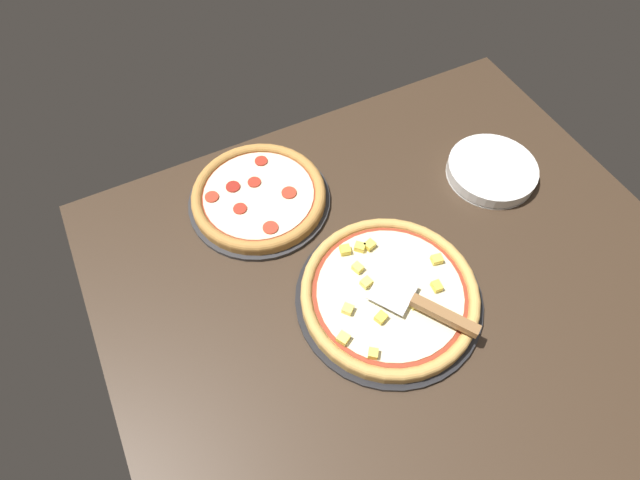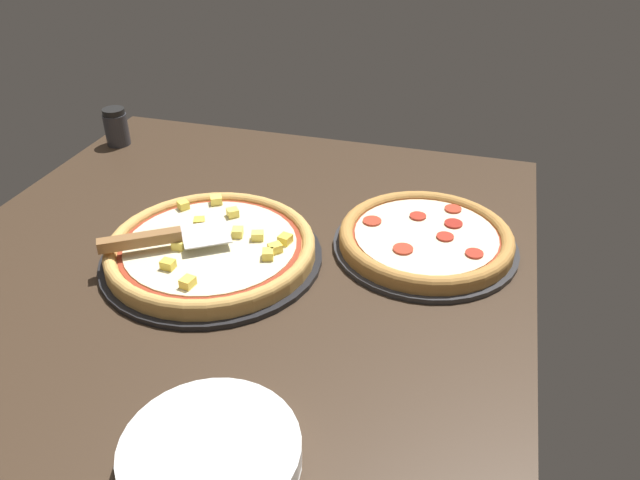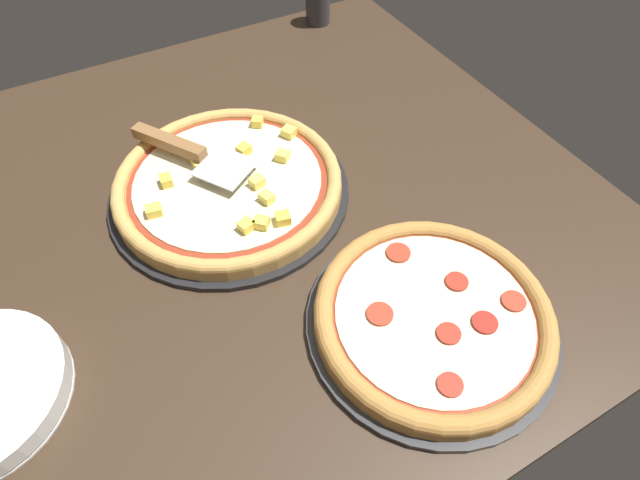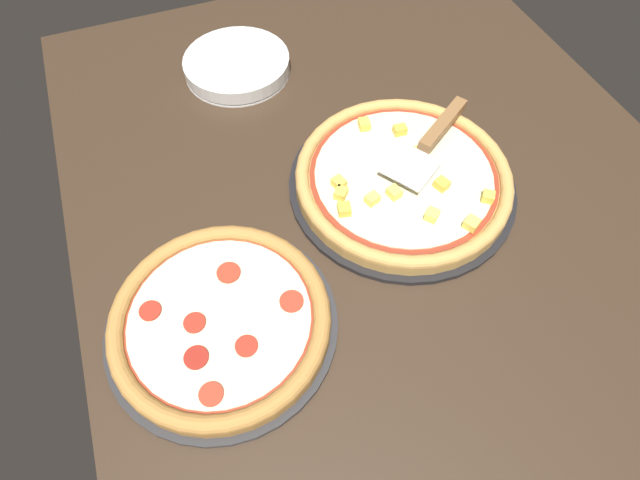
# 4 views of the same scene
# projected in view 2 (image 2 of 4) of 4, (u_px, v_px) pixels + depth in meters

# --- Properties ---
(ground_plane) EXTENTS (1.27, 1.08, 0.04)m
(ground_plane) POSITION_uv_depth(u_px,v_px,m) (218.00, 286.00, 1.10)
(ground_plane) COLOR #38281C
(pizza_pan_front) EXTENTS (0.40, 0.40, 0.01)m
(pizza_pan_front) POSITION_uv_depth(u_px,v_px,m) (212.00, 257.00, 1.13)
(pizza_pan_front) COLOR black
(pizza_pan_front) RESTS_ON ground_plane
(pizza_front) EXTENTS (0.38, 0.38, 0.04)m
(pizza_front) POSITION_uv_depth(u_px,v_px,m) (211.00, 247.00, 1.12)
(pizza_front) COLOR tan
(pizza_front) RESTS_ON pizza_pan_front
(pizza_pan_back) EXTENTS (0.34, 0.34, 0.01)m
(pizza_pan_back) POSITION_uv_depth(u_px,v_px,m) (425.00, 246.00, 1.16)
(pizza_pan_back) COLOR #2D2D30
(pizza_pan_back) RESTS_ON ground_plane
(pizza_back) EXTENTS (0.32, 0.32, 0.03)m
(pizza_back) POSITION_uv_depth(u_px,v_px,m) (426.00, 237.00, 1.15)
(pizza_back) COLOR #B77F3D
(pizza_back) RESTS_ON pizza_pan_back
(serving_spatula) EXTENTS (0.17, 0.22, 0.02)m
(serving_spatula) POSITION_uv_depth(u_px,v_px,m) (154.00, 239.00, 1.08)
(serving_spatula) COLOR silver
(serving_spatula) RESTS_ON pizza_front
(plate_stack) EXTENTS (0.22, 0.22, 0.04)m
(plate_stack) POSITION_uv_depth(u_px,v_px,m) (211.00, 454.00, 0.75)
(plate_stack) COLOR white
(plate_stack) RESTS_ON ground_plane
(parmesan_shaker) EXTENTS (0.06, 0.06, 0.09)m
(parmesan_shaker) POSITION_uv_depth(u_px,v_px,m) (116.00, 127.00, 1.54)
(parmesan_shaker) COLOR #333338
(parmesan_shaker) RESTS_ON ground_plane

